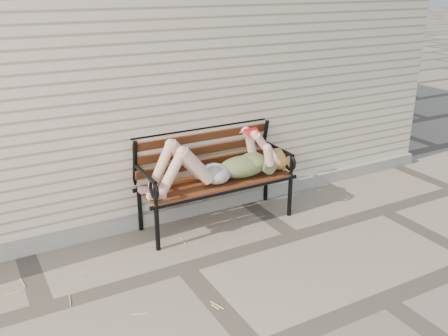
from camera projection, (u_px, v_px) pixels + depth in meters
ground at (185, 268)px, 4.59m from camera, size 80.00×80.00×0.00m
house_wall at (85, 60)px, 6.51m from camera, size 8.00×4.00×3.00m
foundation_strip at (147, 219)px, 5.36m from camera, size 8.00×0.10×0.15m
garden_bench at (212, 163)px, 5.31m from camera, size 1.79×0.71×1.16m
reading_woman at (220, 164)px, 5.19m from camera, size 1.69×0.38×0.53m
straw_scatter at (35, 318)px, 3.90m from camera, size 2.70×1.63×0.01m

